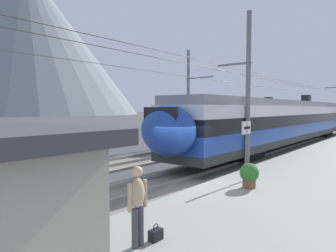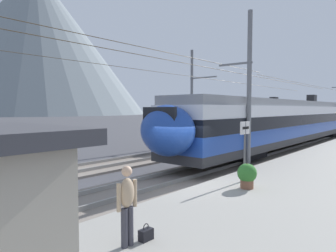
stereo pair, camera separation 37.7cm
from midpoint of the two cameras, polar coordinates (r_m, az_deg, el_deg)
name	(u,v)px [view 1 (the left image)]	position (r m, az deg, el deg)	size (l,w,h in m)	color
ground_plane	(189,188)	(12.52, 3.09, -11.65)	(400.00, 400.00, 0.00)	#424247
platform_slab	(290,203)	(10.70, 21.09, -13.46)	(120.00, 6.43, 0.36)	gray
track_near	(165,182)	(13.27, -1.46, -10.47)	(120.00, 3.00, 0.28)	slate
track_far	(95,168)	(16.79, -14.27, -7.65)	(120.00, 3.00, 0.28)	slate
train_near_platform	(288,120)	(27.27, 21.29, 0.99)	(33.41, 3.02, 4.27)	#2D2D30
train_far_track	(254,118)	(33.00, 15.53, 1.44)	(24.71, 2.91, 4.27)	#2D2D30
catenary_mast_mid	(246,90)	(16.12, 13.90, 6.66)	(41.64, 1.91, 8.17)	slate
catenary_mast_far_side	(190,96)	(26.63, 3.73, 5.64)	(41.64, 2.65, 8.33)	slate
platform_sign	(246,137)	(12.30, 13.69, -2.10)	(0.70, 0.08, 2.36)	#59595B
passenger_walking	(138,202)	(6.46, -7.48, -14.02)	(0.53, 0.22, 1.69)	#383842
handbag_beside_passenger	(156,235)	(6.98, -3.98, -19.78)	(0.32, 0.18, 0.38)	black
potted_plant_platform_edge	(249,174)	(11.38, 14.17, -8.75)	(0.69, 0.69, 0.90)	brown
mountain_central_peak	(27,40)	(191.51, -25.08, 14.43)	(121.61, 121.61, 82.37)	slate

